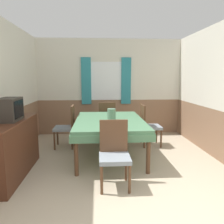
{
  "coord_description": "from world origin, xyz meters",
  "views": [
    {
      "loc": [
        -0.33,
        -1.63,
        1.58
      ],
      "look_at": [
        -0.05,
        2.63,
        0.89
      ],
      "focal_mm": 35.0,
      "sensor_mm": 36.0,
      "label": 1
    }
  ],
  "objects": [
    {
      "name": "sideboard",
      "position": [
        -1.71,
        1.8,
        0.46
      ],
      "size": [
        0.46,
        1.56,
        0.9
      ],
      "color": "#4C2819",
      "rests_on": "ground_plane"
    },
    {
      "name": "chair_head_window",
      "position": [
        -0.1,
        3.88,
        0.51
      ],
      "size": [
        0.44,
        0.44,
        0.95
      ],
      "color": "brown",
      "rests_on": "ground_plane"
    },
    {
      "name": "tv",
      "position": [
        -1.7,
        1.81,
        1.08
      ],
      "size": [
        0.29,
        0.46,
        0.36
      ],
      "color": "#2D2823",
      "rests_on": "sideboard"
    },
    {
      "name": "chair_right_far",
      "position": [
        0.82,
        3.23,
        0.51
      ],
      "size": [
        0.44,
        0.44,
        0.95
      ],
      "rotation": [
        0.0,
        0.0,
        4.71
      ],
      "color": "brown",
      "rests_on": "ground_plane"
    },
    {
      "name": "vase",
      "position": [
        -0.06,
        2.6,
        0.85
      ],
      "size": [
        0.16,
        0.16,
        0.22
      ],
      "color": "slate",
      "rests_on": "dining_table"
    },
    {
      "name": "chair_left_far",
      "position": [
        -1.02,
        3.23,
        0.51
      ],
      "size": [
        0.44,
        0.44,
        0.95
      ],
      "rotation": [
        0.0,
        0.0,
        1.57
      ],
      "color": "brown",
      "rests_on": "ground_plane"
    },
    {
      "name": "dining_table",
      "position": [
        -0.1,
        2.63,
        0.64
      ],
      "size": [
        1.36,
        2.0,
        0.74
      ],
      "color": "#4C7A56",
      "rests_on": "ground_plane"
    },
    {
      "name": "wall_back",
      "position": [
        -0.0,
        4.42,
        1.31
      ],
      "size": [
        4.31,
        0.1,
        2.6
      ],
      "color": "silver",
      "rests_on": "ground_plane"
    },
    {
      "name": "wall_left",
      "position": [
        -1.98,
        2.2,
        1.3
      ],
      "size": [
        0.05,
        4.8,
        2.6
      ],
      "color": "silver",
      "rests_on": "ground_plane"
    },
    {
      "name": "chair_head_near",
      "position": [
        -0.1,
        1.39,
        0.51
      ],
      "size": [
        0.44,
        0.44,
        0.95
      ],
      "rotation": [
        0.0,
        0.0,
        3.14
      ],
      "color": "brown",
      "rests_on": "ground_plane"
    }
  ]
}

